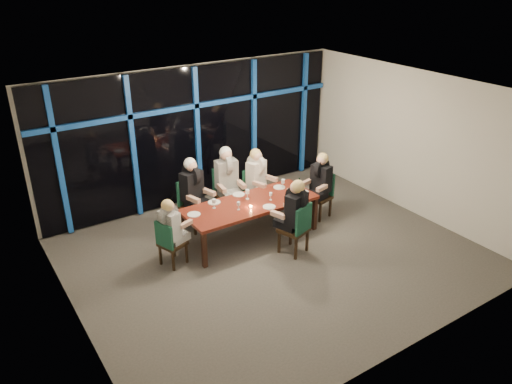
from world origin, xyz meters
TOP-DOWN VIEW (x-y plane):
  - room at (0.00, 0.00)m, footprint 7.04×7.00m
  - window_wall at (0.01, 2.93)m, footprint 6.86×0.43m
  - dining_table at (0.00, 0.80)m, footprint 2.60×1.00m
  - chair_far_left at (-0.76, 1.80)m, footprint 0.59×0.59m
  - chair_far_mid at (0.08, 1.87)m, footprint 0.55×0.55m
  - chair_far_right at (0.67, 1.67)m, footprint 0.57×0.57m
  - chair_end_left at (-1.72, 0.73)m, footprint 0.52×0.52m
  - chair_end_right at (1.74, 0.76)m, footprint 0.54×0.54m
  - chair_near_mid at (0.39, -0.18)m, footprint 0.59×0.59m
  - diner_far_left at (-0.73, 1.71)m, footprint 0.60×0.69m
  - diner_far_mid at (0.07, 1.78)m, footprint 0.56×0.69m
  - diner_far_right at (0.69, 1.59)m, footprint 0.58×0.67m
  - diner_end_left at (-1.65, 0.76)m, footprint 0.60×0.53m
  - diner_end_right at (1.66, 0.74)m, footprint 0.65×0.54m
  - diner_near_mid at (0.37, -0.10)m, footprint 0.60×0.68m
  - plate_far_left at (-0.58, 1.17)m, footprint 0.24×0.24m
  - plate_far_mid at (-0.00, 1.22)m, footprint 0.24×0.24m
  - plate_far_right at (0.86, 1.05)m, footprint 0.24×0.24m
  - plate_end_left at (-1.12, 0.94)m, footprint 0.24×0.24m
  - plate_end_right at (1.12, 0.61)m, footprint 0.24×0.24m
  - plate_near_mid at (0.19, 0.44)m, footprint 0.24×0.24m
  - wine_bottle at (1.04, 0.64)m, footprint 0.07×0.07m
  - water_pitcher at (0.73, 0.54)m, footprint 0.12×0.11m
  - tea_light at (-0.10, 0.63)m, footprint 0.05×0.05m
  - wine_glass_a at (-0.34, 0.67)m, footprint 0.06×0.06m
  - wine_glass_b at (0.04, 0.96)m, footprint 0.08×0.08m
  - wine_glass_c at (0.39, 0.68)m, footprint 0.06×0.06m
  - wine_glass_d at (-0.68, 0.98)m, footprint 0.07×0.07m
  - wine_glass_e at (0.90, 0.99)m, footprint 0.07×0.07m

SIDE VIEW (x-z plane):
  - chair_end_left at x=-1.72m, z-range 0.05..0.93m
  - chair_end_right at x=1.74m, z-range 0.06..1.02m
  - chair_far_right at x=0.67m, z-range 0.06..1.04m
  - chair_near_mid at x=0.39m, z-range 0.06..1.06m
  - chair_far_left at x=-0.76m, z-range 0.06..1.08m
  - chair_far_mid at x=0.08m, z-range 0.06..1.11m
  - dining_table at x=0.00m, z-range 0.31..1.06m
  - plate_far_left at x=-0.58m, z-range 0.75..0.76m
  - plate_far_mid at x=0.00m, z-range 0.75..0.76m
  - plate_far_right at x=0.86m, z-range 0.75..0.76m
  - plate_end_left at x=-1.12m, z-range 0.75..0.76m
  - plate_end_right at x=1.12m, z-range 0.75..0.76m
  - plate_near_mid at x=0.19m, z-range 0.75..0.76m
  - tea_light at x=-0.10m, z-range 0.75..0.78m
  - diner_end_left at x=-1.65m, z-range 0.41..1.27m
  - water_pitcher at x=0.73m, z-range 0.75..0.94m
  - wine_glass_c at x=0.39m, z-range 0.79..0.94m
  - wine_glass_a at x=-0.34m, z-range 0.79..0.94m
  - wine_bottle at x=1.04m, z-range 0.71..1.03m
  - wine_glass_d at x=-0.68m, z-range 0.79..0.97m
  - wine_glass_e at x=0.90m, z-range 0.79..0.99m
  - wine_glass_b at x=0.04m, z-range 0.79..0.99m
  - diner_end_right at x=1.66m, z-range 0.45..1.39m
  - diner_far_right at x=0.69m, z-range 0.46..1.42m
  - diner_near_mid at x=0.37m, z-range 0.47..1.44m
  - diner_far_left at x=-0.73m, z-range 0.48..1.48m
  - diner_far_mid at x=0.07m, z-range 0.49..1.52m
  - window_wall at x=0.01m, z-range 0.08..3.02m
  - room at x=0.00m, z-range 0.51..3.53m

